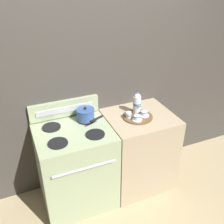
{
  "coord_description": "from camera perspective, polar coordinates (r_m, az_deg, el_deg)",
  "views": [
    {
      "loc": [
        -0.82,
        -2.05,
        2.28
      ],
      "look_at": [
        0.08,
        0.06,
        0.97
      ],
      "focal_mm": 42.0,
      "sensor_mm": 36.0,
      "label": 1
    }
  ],
  "objects": [
    {
      "name": "ground_plane",
      "position": [
        3.18,
        -0.85,
        -16.26
      ],
      "size": [
        6.0,
        6.0,
        0.0
      ],
      "primitive_type": "plane",
      "color": "tan"
    },
    {
      "name": "wall_back",
      "position": [
        2.79,
        -3.66,
        4.55
      ],
      "size": [
        6.0,
        0.05,
        2.2
      ],
      "color": "#423D38",
      "rests_on": "ground"
    },
    {
      "name": "stove",
      "position": [
        2.79,
        -7.83,
        -11.76
      ],
      "size": [
        0.73,
        0.66,
        0.9
      ],
      "color": "#9EAD84",
      "rests_on": "ground"
    },
    {
      "name": "control_panel",
      "position": [
        2.71,
        -10.31,
        0.76
      ],
      "size": [
        0.72,
        0.05,
        0.18
      ],
      "color": "#9EAD84",
      "rests_on": "stove"
    },
    {
      "name": "side_counter",
      "position": [
        3.0,
        5.72,
        -8.24
      ],
      "size": [
        0.7,
        0.63,
        0.89
      ],
      "color": "tan",
      "rests_on": "ground"
    },
    {
      "name": "saucepan",
      "position": [
        2.64,
        -5.74,
        -0.51
      ],
      "size": [
        0.23,
        0.28,
        0.14
      ],
      "color": "#335193",
      "rests_on": "stove"
    },
    {
      "name": "serving_tray",
      "position": [
        2.72,
        5.61,
        -1.02
      ],
      "size": [
        0.31,
        0.31,
        0.01
      ],
      "color": "brown",
      "rests_on": "side_counter"
    },
    {
      "name": "teapot",
      "position": [
        2.73,
        5.48,
        1.96
      ],
      "size": [
        0.08,
        0.13,
        0.24
      ],
      "color": "silver",
      "rests_on": "serving_tray"
    },
    {
      "name": "teacup_left",
      "position": [
        2.64,
        5.51,
        -1.27
      ],
      "size": [
        0.1,
        0.1,
        0.05
      ],
      "color": "silver",
      "rests_on": "serving_tray"
    },
    {
      "name": "teacup_right",
      "position": [
        2.72,
        7.04,
        -0.33
      ],
      "size": [
        0.1,
        0.1,
        0.05
      ],
      "color": "silver",
      "rests_on": "serving_tray"
    },
    {
      "name": "creamer_jug",
      "position": [
        2.67,
        3.68,
        -0.65
      ],
      "size": [
        0.06,
        0.06,
        0.06
      ],
      "color": "silver",
      "rests_on": "serving_tray"
    }
  ]
}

